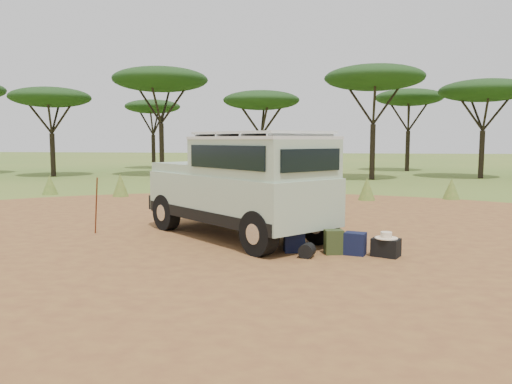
# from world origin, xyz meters

# --- Properties ---
(ground) EXTENTS (140.00, 140.00, 0.00)m
(ground) POSITION_xyz_m (0.00, 0.00, 0.00)
(ground) COLOR #4E7429
(ground) RESTS_ON ground
(dirt_clearing) EXTENTS (23.00, 23.00, 0.01)m
(dirt_clearing) POSITION_xyz_m (0.00, 0.00, 0.00)
(dirt_clearing) COLOR olive
(dirt_clearing) RESTS_ON ground
(grass_fringe) EXTENTS (36.60, 1.60, 0.90)m
(grass_fringe) POSITION_xyz_m (0.12, 8.67, 0.40)
(grass_fringe) COLOR #4E7429
(grass_fringe) RESTS_ON ground
(acacia_treeline) EXTENTS (46.70, 13.20, 6.26)m
(acacia_treeline) POSITION_xyz_m (0.75, 19.81, 4.87)
(acacia_treeline) COLOR black
(acacia_treeline) RESTS_ON ground
(safari_vehicle) EXTENTS (4.64, 4.48, 2.27)m
(safari_vehicle) POSITION_xyz_m (-0.20, 1.20, 1.10)
(safari_vehicle) COLOR #A4BCA1
(safari_vehicle) RESTS_ON ground
(walking_staff) EXTENTS (0.28, 0.34, 1.30)m
(walking_staff) POSITION_xyz_m (-3.46, 1.06, 0.65)
(walking_staff) COLOR maroon
(walking_staff) RESTS_ON ground
(backpack_black) EXTENTS (0.46, 0.37, 0.58)m
(backpack_black) POSITION_xyz_m (0.38, 0.27, 0.29)
(backpack_black) COLOR black
(backpack_black) RESTS_ON ground
(backpack_navy) EXTENTS (0.42, 0.34, 0.49)m
(backpack_navy) POSITION_xyz_m (1.01, -0.05, 0.25)
(backpack_navy) COLOR #111837
(backpack_navy) RESTS_ON ground
(backpack_olive) EXTENTS (0.38, 0.31, 0.46)m
(backpack_olive) POSITION_xyz_m (1.74, -0.12, 0.23)
(backpack_olive) COLOR #303E1C
(backpack_olive) RESTS_ON ground
(duffel_navy) EXTENTS (0.44, 0.37, 0.42)m
(duffel_navy) POSITION_xyz_m (2.13, -0.12, 0.21)
(duffel_navy) COLOR #111837
(duffel_navy) RESTS_ON ground
(hard_case) EXTENTS (0.57, 0.50, 0.34)m
(hard_case) POSITION_xyz_m (2.68, -0.17, 0.17)
(hard_case) COLOR black
(hard_case) RESTS_ON ground
(stuff_sack) EXTENTS (0.32, 0.32, 0.26)m
(stuff_sack) POSITION_xyz_m (1.26, -0.46, 0.13)
(stuff_sack) COLOR black
(stuff_sack) RESTS_ON ground
(safari_hat) EXTENTS (0.41, 0.41, 0.12)m
(safari_hat) POSITION_xyz_m (2.68, -0.17, 0.38)
(safari_hat) COLOR beige
(safari_hat) RESTS_ON hard_case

